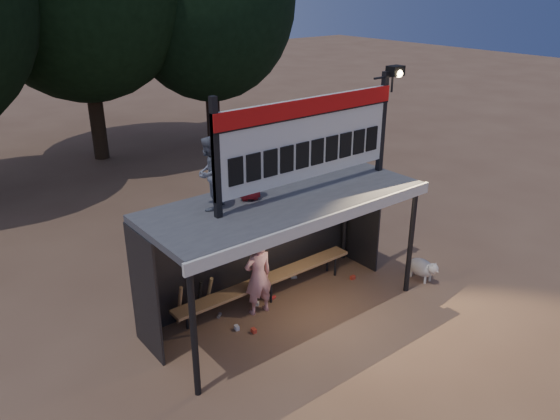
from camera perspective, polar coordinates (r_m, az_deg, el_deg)
name	(u,v)px	position (r m, az deg, el deg)	size (l,w,h in m)	color
ground	(285,312)	(10.43, 0.51, -10.61)	(80.00, 80.00, 0.00)	brown
player	(258,276)	(10.05, -2.30, -6.90)	(0.56, 0.37, 1.53)	white
child_a	(209,173)	(8.77, -7.40, 3.82)	(0.58, 0.46, 1.20)	slate
child_b	(249,172)	(9.12, -3.25, 4.02)	(0.48, 0.31, 0.99)	maroon
dugout_shelter	(277,218)	(9.71, -0.36, -0.86)	(5.10, 2.08, 2.32)	#404042
scoreboard_assembly	(311,135)	(9.37, 3.30, 7.81)	(4.10, 0.27, 1.99)	black
bench	(267,280)	(10.57, -1.37, -7.35)	(4.00, 0.35, 0.48)	#976F47
dog	(423,268)	(11.70, 14.70, -5.85)	(0.36, 0.81, 0.49)	beige
bats	(194,300)	(10.11, -8.94, -9.23)	(0.68, 0.35, 0.84)	#956C45
litter	(272,303)	(10.62, -0.87, -9.71)	(3.06, 1.12, 0.08)	red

